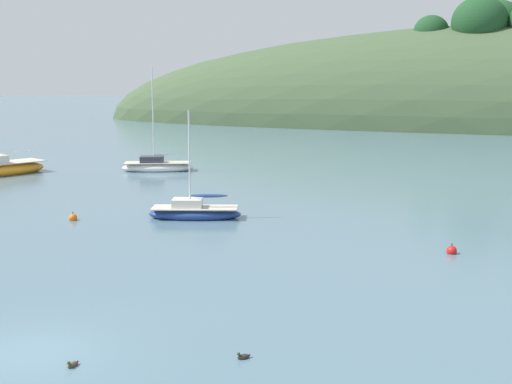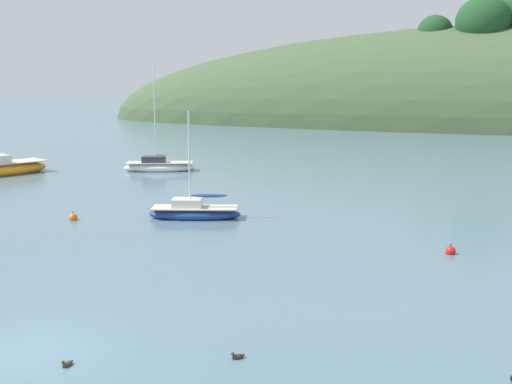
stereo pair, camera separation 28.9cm
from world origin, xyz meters
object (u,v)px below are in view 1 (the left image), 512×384
Objects in this scene: sailboat_yellow_far at (157,166)px; duck_trailing at (73,365)px; duck_lone_right at (243,357)px; mooring_buoy_inner at (73,218)px; sailboat_navy_dinghy at (194,212)px; mooring_buoy_channel at (452,251)px.

duck_trailing is (14.17, -34.25, -0.30)m from sailboat_yellow_far.
duck_lone_right is at bearing -60.64° from sailboat_yellow_far.
mooring_buoy_inner is at bearing 122.47° from duck_trailing.
sailboat_navy_dinghy reaches higher than mooring_buoy_inner.
duck_lone_right is (-4.89, -13.05, -0.07)m from mooring_buoy_channel.
sailboat_yellow_far is at bearing 140.06° from mooring_buoy_channel.
mooring_buoy_channel is at bearing -14.51° from sailboat_navy_dinghy.
mooring_buoy_channel is (13.25, -3.43, -0.20)m from sailboat_navy_dinghy.
mooring_buoy_inner is 1.27× the size of duck_trailing.
duck_trailing is (4.30, -18.31, -0.27)m from sailboat_navy_dinghy.
mooring_buoy_inner is at bearing -157.50° from sailboat_navy_dinghy.
sailboat_navy_dinghy is at bearing 22.50° from mooring_buoy_inner.
sailboat_navy_dinghy is 18.48m from duck_lone_right.
sailboat_navy_dinghy is at bearing 103.21° from duck_trailing.
duck_lone_right is at bearing -110.56° from mooring_buoy_channel.
duck_lone_right is 0.88× the size of duck_trailing.
duck_trailing is at bearing -121.02° from mooring_buoy_channel.
mooring_buoy_inner is (-5.82, -2.41, -0.20)m from sailboat_navy_dinghy.
sailboat_navy_dinghy is 10.83× the size of mooring_buoy_channel.
mooring_buoy_channel reaches higher than duck_lone_right.
duck_lone_right is (18.23, -32.41, -0.30)m from sailboat_yellow_far.
sailboat_navy_dinghy is 13.74× the size of duck_trailing.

